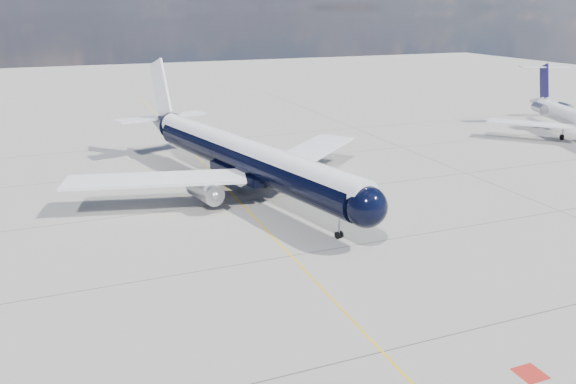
% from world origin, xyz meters
% --- Properties ---
extents(ground, '(320.00, 320.00, 0.00)m').
position_xyz_m(ground, '(0.00, 30.00, 0.00)').
color(ground, '#9A988F').
rests_on(ground, ground).
extents(taxiway_centerline, '(0.16, 160.00, 0.01)m').
position_xyz_m(taxiway_centerline, '(0.00, 25.00, 0.00)').
color(taxiway_centerline, '#DEA70B').
rests_on(taxiway_centerline, ground).
extents(red_marking, '(1.60, 1.60, 0.01)m').
position_xyz_m(red_marking, '(6.80, -10.00, 0.00)').
color(red_marking, maroon).
rests_on(red_marking, ground).
extents(main_airliner, '(37.42, 46.31, 13.58)m').
position_xyz_m(main_airliner, '(1.22, 28.54, 4.21)').
color(main_airliner, black).
rests_on(main_airliner, ground).
extents(regional_jet, '(26.21, 30.92, 10.81)m').
position_xyz_m(regional_jet, '(58.75, 35.22, 3.41)').
color(regional_jet, silver).
rests_on(regional_jet, ground).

